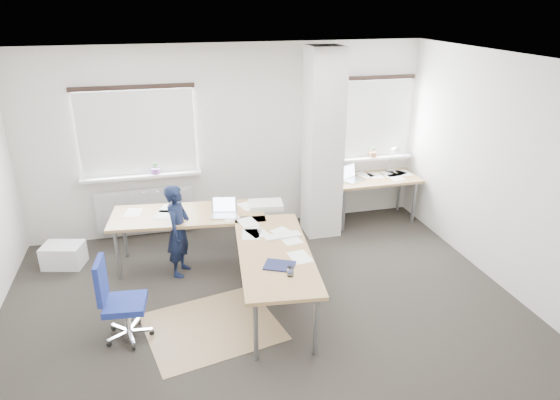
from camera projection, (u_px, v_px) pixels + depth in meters
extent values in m
plane|color=black|center=(266.00, 314.00, 5.73)|extent=(6.00, 6.00, 0.00)
cube|color=beige|center=(229.00, 140.00, 7.45)|extent=(6.00, 0.04, 2.80)
cube|color=beige|center=(357.00, 355.00, 2.96)|extent=(6.00, 0.04, 2.80)
cube|color=beige|center=(513.00, 178.00, 5.89)|extent=(0.04, 5.00, 2.80)
cube|color=white|center=(263.00, 63.00, 4.68)|extent=(6.00, 5.00, 0.04)
cube|color=beige|center=(323.00, 145.00, 7.26)|extent=(0.50, 0.50, 2.78)
cube|color=white|center=(137.00, 133.00, 7.06)|extent=(1.60, 0.04, 1.20)
cube|color=white|center=(137.00, 133.00, 7.02)|extent=(1.60, 0.02, 1.20)
cube|color=white|center=(142.00, 176.00, 7.23)|extent=(1.70, 0.20, 0.04)
cube|color=white|center=(373.00, 119.00, 7.87)|extent=(1.20, 0.04, 1.20)
cube|color=white|center=(374.00, 119.00, 7.84)|extent=(1.20, 0.02, 1.20)
cube|color=white|center=(372.00, 158.00, 8.04)|extent=(1.30, 0.20, 0.04)
cube|color=silver|center=(146.00, 209.00, 7.44)|extent=(1.40, 0.10, 0.60)
cylinder|color=#7A3F8B|center=(156.00, 171.00, 7.23)|extent=(0.12, 0.12, 0.08)
imported|color=#335E25|center=(155.00, 168.00, 7.21)|extent=(0.09, 0.06, 0.17)
cylinder|color=#9A603B|center=(373.00, 154.00, 8.00)|extent=(0.12, 0.12, 0.08)
imported|color=#335E25|center=(373.00, 152.00, 7.99)|extent=(0.09, 0.07, 0.17)
cube|color=#947750|center=(212.00, 327.00, 5.51)|extent=(1.60, 1.43, 0.01)
cube|color=white|center=(64.00, 255.00, 6.72)|extent=(0.59, 0.48, 0.31)
cube|color=#996E41|center=(188.00, 215.00, 6.59)|extent=(2.08, 1.02, 0.04)
cube|color=#996E41|center=(274.00, 253.00, 5.61)|extent=(1.02, 2.08, 0.04)
cylinder|color=gray|center=(118.00, 254.00, 6.34)|extent=(0.05, 0.05, 0.69)
cylinder|color=gray|center=(125.00, 234.00, 6.89)|extent=(0.05, 0.05, 0.69)
cylinder|color=gray|center=(254.00, 226.00, 7.12)|extent=(0.05, 0.05, 0.69)
cylinder|color=gray|center=(256.00, 330.00, 4.89)|extent=(0.05, 0.05, 0.69)
cylinder|color=gray|center=(316.00, 325.00, 4.96)|extent=(0.05, 0.05, 0.69)
cylinder|color=gray|center=(288.00, 244.00, 6.62)|extent=(0.05, 0.05, 0.69)
cube|color=#B7B7BC|center=(224.00, 216.00, 6.50)|extent=(0.37, 0.29, 0.01)
cube|color=#B7B7BC|center=(224.00, 204.00, 6.57)|extent=(0.33, 0.11, 0.22)
cube|color=silver|center=(224.00, 204.00, 6.57)|extent=(0.29, 0.09, 0.19)
cube|color=white|center=(282.00, 236.00, 5.94)|extent=(0.45, 0.18, 0.02)
cube|color=#16193C|center=(280.00, 265.00, 5.29)|extent=(0.39, 0.36, 0.01)
cube|color=silver|center=(266.00, 205.00, 6.77)|extent=(0.49, 0.37, 0.07)
imported|color=white|center=(260.00, 230.00, 6.03)|extent=(0.08, 0.08, 0.07)
cylinder|color=silver|center=(290.00, 272.00, 5.09)|extent=(0.07, 0.07, 0.10)
cube|color=#996E41|center=(374.00, 179.00, 7.91)|extent=(1.41, 0.72, 0.04)
cylinder|color=gray|center=(344.00, 210.00, 7.68)|extent=(0.05, 0.05, 0.69)
cylinder|color=gray|center=(414.00, 202.00, 7.97)|extent=(0.05, 0.05, 0.69)
cylinder|color=gray|center=(332.00, 198.00, 8.12)|extent=(0.05, 0.05, 0.69)
cylinder|color=gray|center=(399.00, 191.00, 8.41)|extent=(0.05, 0.05, 0.69)
cube|color=#B7B7BC|center=(353.00, 180.00, 7.77)|extent=(0.40, 0.36, 0.01)
cube|color=#B7B7BC|center=(348.00, 172.00, 7.80)|extent=(0.31, 0.20, 0.22)
cube|color=silver|center=(348.00, 172.00, 7.80)|extent=(0.27, 0.17, 0.19)
cylinder|color=silver|center=(390.00, 170.00, 8.21)|extent=(0.10, 0.10, 0.02)
cylinder|color=silver|center=(391.00, 159.00, 8.14)|extent=(0.02, 0.16, 0.38)
cylinder|color=silver|center=(396.00, 148.00, 7.95)|extent=(0.02, 0.29, 0.13)
cone|color=silver|center=(400.00, 152.00, 7.83)|extent=(0.14, 0.16, 0.17)
cube|color=navy|center=(125.00, 304.00, 5.19)|extent=(0.46, 0.46, 0.07)
cube|color=navy|center=(101.00, 280.00, 5.05)|extent=(0.09, 0.36, 0.45)
cylinder|color=silver|center=(127.00, 318.00, 5.25)|extent=(0.05, 0.05, 0.31)
cylinder|color=black|center=(152.00, 333.00, 5.36)|extent=(0.06, 0.03, 0.05)
cylinder|color=black|center=(139.00, 321.00, 5.54)|extent=(0.05, 0.06, 0.05)
cylinder|color=black|center=(113.00, 328.00, 5.43)|extent=(0.06, 0.06, 0.05)
cylinder|color=black|center=(109.00, 344.00, 5.18)|extent=(0.06, 0.05, 0.05)
cylinder|color=black|center=(134.00, 347.00, 5.14)|extent=(0.04, 0.06, 0.05)
imported|color=black|center=(179.00, 230.00, 6.37)|extent=(0.45, 0.53, 1.23)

